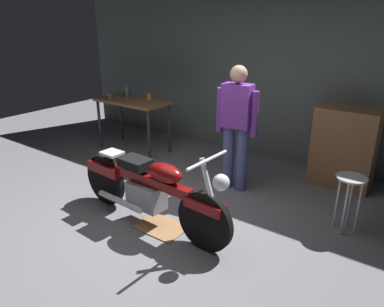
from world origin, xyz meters
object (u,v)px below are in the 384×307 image
at_px(wooden_dresser, 344,148).
at_px(mug_orange_travel, 149,96).
at_px(mug_blue_enamel, 128,92).
at_px(motorcycle, 150,188).
at_px(mug_brown_stoneware, 110,96).
at_px(bottle, 127,92).
at_px(shop_stool, 350,189).
at_px(person_standing, 236,124).

distance_m(wooden_dresser, mug_orange_travel, 3.18).
xyz_separation_m(mug_orange_travel, mug_blue_enamel, (-0.56, 0.06, 0.00)).
distance_m(motorcycle, mug_brown_stoneware, 2.75).
height_order(motorcycle, mug_orange_travel, mug_orange_travel).
relative_size(mug_orange_travel, bottle, 0.47).
relative_size(shop_stool, bottle, 2.66).
distance_m(person_standing, mug_orange_travel, 2.03).
bearing_deg(motorcycle, bottle, 143.04).
relative_size(mug_brown_stoneware, bottle, 0.45).
relative_size(motorcycle, person_standing, 1.31).
distance_m(person_standing, mug_blue_enamel, 2.59).
bearing_deg(person_standing, motorcycle, 71.30).
height_order(person_standing, mug_orange_travel, person_standing).
distance_m(wooden_dresser, bottle, 3.66).
xyz_separation_m(person_standing, bottle, (-2.44, 0.44, 0.07)).
xyz_separation_m(mug_blue_enamel, bottle, (0.10, -0.12, 0.04)).
bearing_deg(mug_brown_stoneware, person_standing, -3.11).
relative_size(wooden_dresser, mug_orange_travel, 9.65).
distance_m(motorcycle, mug_blue_enamel, 2.99).
height_order(motorcycle, bottle, bottle).
bearing_deg(wooden_dresser, motorcycle, -122.07).
distance_m(motorcycle, mug_orange_travel, 2.55).
height_order(wooden_dresser, bottle, bottle).
xyz_separation_m(mug_brown_stoneware, mug_blue_enamel, (0.02, 0.42, 0.00)).
relative_size(mug_blue_enamel, bottle, 0.47).
height_order(person_standing, bottle, person_standing).
relative_size(shop_stool, mug_brown_stoneware, 5.95).
relative_size(shop_stool, mug_orange_travel, 5.61).
bearing_deg(mug_orange_travel, bottle, -172.59).
relative_size(mug_brown_stoneware, mug_orange_travel, 0.94).
distance_m(shop_stool, mug_blue_enamel, 4.15).
relative_size(wooden_dresser, mug_blue_enamel, 9.64).
xyz_separation_m(motorcycle, mug_brown_stoneware, (-2.25, 1.50, 0.50)).
bearing_deg(shop_stool, wooden_dresser, 107.40).
distance_m(mug_blue_enamel, bottle, 0.16).
distance_m(mug_brown_stoneware, mug_orange_travel, 0.68).
relative_size(person_standing, mug_orange_travel, 14.65).
distance_m(person_standing, shop_stool, 1.59).
bearing_deg(mug_orange_travel, person_standing, -14.13).
distance_m(shop_stool, wooden_dresser, 1.22).
distance_m(mug_brown_stoneware, bottle, 0.32).
bearing_deg(motorcycle, wooden_dresser, 61.11).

